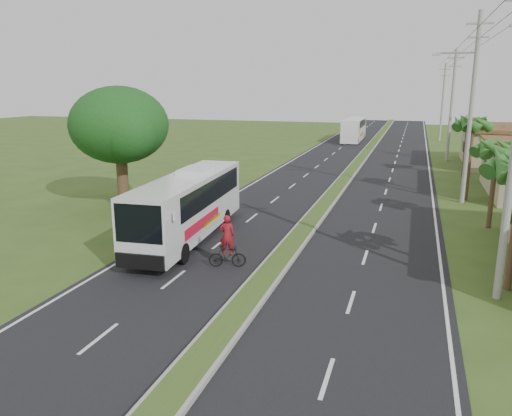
% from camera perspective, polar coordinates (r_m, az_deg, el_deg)
% --- Properties ---
extents(ground, '(180.00, 180.00, 0.00)m').
position_cam_1_polar(ground, '(19.06, 0.16, -9.41)').
color(ground, '#344D1C').
rests_on(ground, ground).
extents(road_asphalt, '(14.00, 160.00, 0.02)m').
position_cam_1_polar(road_asphalt, '(37.83, 9.32, 2.17)').
color(road_asphalt, black).
rests_on(road_asphalt, ground).
extents(median_strip, '(1.20, 160.00, 0.18)m').
position_cam_1_polar(median_strip, '(37.81, 9.33, 2.30)').
color(median_strip, gray).
rests_on(median_strip, ground).
extents(lane_edge_left, '(0.12, 160.00, 0.01)m').
position_cam_1_polar(lane_edge_left, '(39.33, -0.38, 2.77)').
color(lane_edge_left, silver).
rests_on(lane_edge_left, ground).
extents(lane_edge_right, '(0.12, 160.00, 0.01)m').
position_cam_1_polar(lane_edge_right, '(37.49, 19.49, 1.43)').
color(lane_edge_right, silver).
rests_on(lane_edge_right, ground).
extents(shop_far, '(8.60, 11.60, 3.82)m').
position_cam_1_polar(shop_far, '(53.72, 27.10, 6.32)').
color(shop_far, tan).
rests_on(shop_far, ground).
extents(palm_verge_b, '(2.40, 2.40, 5.05)m').
position_cam_1_polar(palm_verge_b, '(29.17, 25.86, 6.21)').
color(palm_verge_b, '#473321').
rests_on(palm_verge_b, ground).
extents(palm_verge_c, '(2.40, 2.40, 5.85)m').
position_cam_1_polar(palm_verge_c, '(35.96, 23.56, 8.85)').
color(palm_verge_c, '#473321').
rests_on(palm_verge_c, ground).
extents(palm_verge_d, '(2.40, 2.40, 5.25)m').
position_cam_1_polar(palm_verge_d, '(44.99, 23.07, 8.93)').
color(palm_verge_d, '#473321').
rests_on(palm_verge_d, ground).
extents(shade_tree, '(6.30, 6.00, 7.54)m').
position_cam_1_polar(shade_tree, '(31.97, -15.51, 8.84)').
color(shade_tree, '#473321').
rests_on(shade_tree, ground).
extents(utility_pole_b, '(3.20, 0.28, 12.00)m').
position_cam_1_polar(utility_pole_b, '(34.88, 23.35, 10.63)').
color(utility_pole_b, gray).
rests_on(utility_pole_b, ground).
extents(utility_pole_c, '(1.60, 0.28, 11.00)m').
position_cam_1_polar(utility_pole_c, '(54.83, 21.45, 10.93)').
color(utility_pole_c, gray).
rests_on(utility_pole_c, ground).
extents(utility_pole_d, '(1.60, 0.28, 10.50)m').
position_cam_1_polar(utility_pole_d, '(74.81, 20.55, 11.33)').
color(utility_pole_d, gray).
rests_on(utility_pole_d, ground).
extents(coach_bus_main, '(2.98, 10.85, 3.46)m').
position_cam_1_polar(coach_bus_main, '(24.89, -7.71, 0.65)').
color(coach_bus_main, silver).
rests_on(coach_bus_main, ground).
extents(coach_bus_far, '(2.40, 10.59, 3.08)m').
position_cam_1_polar(coach_bus_far, '(71.75, 11.13, 8.92)').
color(coach_bus_far, white).
rests_on(coach_bus_far, ground).
extents(motorcyclist, '(1.65, 0.89, 2.29)m').
position_cam_1_polar(motorcyclist, '(21.13, -3.31, -4.58)').
color(motorcyclist, black).
rests_on(motorcyclist, ground).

